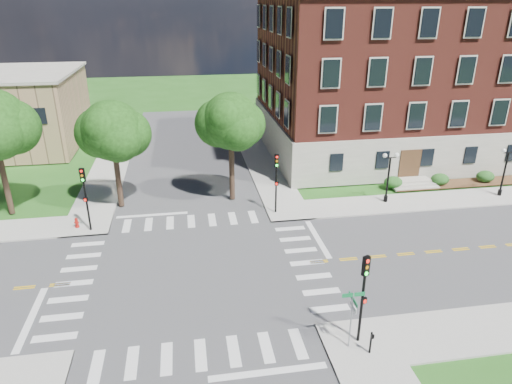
{
  "coord_description": "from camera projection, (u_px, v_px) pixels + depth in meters",
  "views": [
    {
      "loc": [
        -0.11,
        -24.44,
        15.73
      ],
      "look_at": [
        4.62,
        4.67,
        3.2
      ],
      "focal_mm": 32.0,
      "sensor_mm": 36.0,
      "label": 1
    }
  ],
  "objects": [
    {
      "name": "traffic_signal_ne",
      "position": [
        276.0,
        176.0,
        34.99
      ],
      "size": [
        0.37,
        0.44,
        4.8
      ],
      "color": "black",
      "rests_on": "ground"
    },
    {
      "name": "main_building",
      "position": [
        409.0,
        74.0,
        48.63
      ],
      "size": [
        30.6,
        22.4,
        16.5
      ],
      "color": "#9B9888",
      "rests_on": "ground"
    },
    {
      "name": "push_button_post",
      "position": [
        371.0,
        342.0,
        21.53
      ],
      "size": [
        0.14,
        0.21,
        1.2
      ],
      "color": "black",
      "rests_on": "ground"
    },
    {
      "name": "crosswalk_east",
      "position": [
        307.0,
        263.0,
        29.43
      ],
      "size": [
        2.2,
        10.2,
        0.02
      ],
      "primitive_type": null,
      "color": "silver",
      "rests_on": "ground"
    },
    {
      "name": "stop_bar_east",
      "position": [
        318.0,
        239.0,
        32.39
      ],
      "size": [
        0.4,
        5.5,
        0.0
      ],
      "primitive_type": "cube",
      "color": "silver",
      "rests_on": "ground"
    },
    {
      "name": "ground",
      "position": [
        195.0,
        273.0,
        28.37
      ],
      "size": [
        160.0,
        160.0,
        0.0
      ],
      "primitive_type": "plane",
      "color": "#225618",
      "rests_on": "ground"
    },
    {
      "name": "tree_d",
      "position": [
        231.0,
        121.0,
        36.02
      ],
      "size": [
        4.56,
        4.56,
        8.99
      ],
      "color": "black",
      "rests_on": "ground"
    },
    {
      "name": "traffic_signal_nw",
      "position": [
        85.0,
        191.0,
        32.19
      ],
      "size": [
        0.37,
        0.43,
        4.8
      ],
      "color": "black",
      "rests_on": "ground"
    },
    {
      "name": "shrub_row",
      "position": [
        484.0,
        183.0,
        42.16
      ],
      "size": [
        18.0,
        2.0,
        1.3
      ],
      "primitive_type": null,
      "color": "#1F4717",
      "rests_on": "ground"
    },
    {
      "name": "tree_c",
      "position": [
        112.0,
        131.0,
        34.86
      ],
      "size": [
        4.68,
        4.68,
        8.67
      ],
      "color": "black",
      "rests_on": "ground"
    },
    {
      "name": "road_ew",
      "position": [
        195.0,
        273.0,
        28.36
      ],
      "size": [
        90.0,
        12.0,
        0.01
      ],
      "primitive_type": "cube",
      "color": "#3D3D3F",
      "rests_on": "ground"
    },
    {
      "name": "twin_lamp_east",
      "position": [
        505.0,
        169.0,
        38.35
      ],
      "size": [
        1.36,
        0.36,
        4.23
      ],
      "color": "black",
      "rests_on": "ground"
    },
    {
      "name": "traffic_signal_se",
      "position": [
        364.0,
        289.0,
        21.39
      ],
      "size": [
        0.38,
        0.46,
        4.8
      ],
      "color": "black",
      "rests_on": "ground"
    },
    {
      "name": "sidewalk_nw",
      "position": [
        12.0,
        192.0,
        40.04
      ],
      "size": [
        34.0,
        34.0,
        0.12
      ],
      "color": "#9E9B93",
      "rests_on": "ground"
    },
    {
      "name": "street_sign_pole",
      "position": [
        352.0,
        309.0,
        21.37
      ],
      "size": [
        1.1,
        1.1,
        3.1
      ],
      "color": "gray",
      "rests_on": "ground"
    },
    {
      "name": "sidewalk_ne",
      "position": [
        347.0,
        172.0,
        44.58
      ],
      "size": [
        34.0,
        34.0,
        0.12
      ],
      "color": "#9E9B93",
      "rests_on": "ground"
    },
    {
      "name": "road_ns",
      "position": [
        195.0,
        273.0,
        28.36
      ],
      "size": [
        12.0,
        90.0,
        0.01
      ],
      "primitive_type": "cube",
      "color": "#3D3D3F",
      "rests_on": "ground"
    },
    {
      "name": "fire_hydrant",
      "position": [
        77.0,
        223.0,
        33.65
      ],
      "size": [
        0.35,
        0.35,
        0.75
      ],
      "color": "#9D120C",
      "rests_on": "ground"
    },
    {
      "name": "twin_lamp_west",
      "position": [
        389.0,
        174.0,
        37.15
      ],
      "size": [
        1.36,
        0.36,
        4.23
      ],
      "color": "black",
      "rests_on": "ground"
    }
  ]
}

